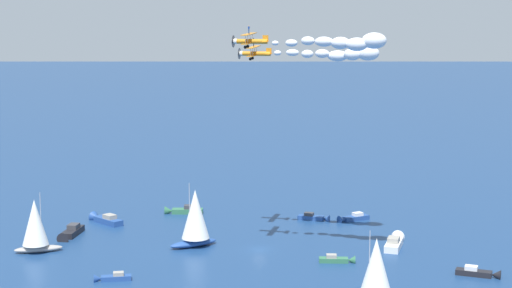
{
  "coord_description": "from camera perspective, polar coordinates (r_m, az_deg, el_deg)",
  "views": [
    {
      "loc": [
        -84.4,
        -129.91,
        44.51
      ],
      "look_at": [
        -0.41,
        0.44,
        21.44
      ],
      "focal_mm": 55.91,
      "sensor_mm": 36.0,
      "label": 1
    }
  ],
  "objects": [
    {
      "name": "motorboat_near_centre",
      "position": [
        192.0,
        -5.31,
        -4.76
      ],
      "size": [
        8.86,
        6.94,
        2.63
      ],
      "color": "#33704C",
      "rests_on": "ground_plane"
    },
    {
      "name": "motorboat_far_stbd",
      "position": [
        150.08,
        15.73,
        -8.87
      ],
      "size": [
        6.21,
        7.53,
        2.27
      ],
      "color": "black",
      "rests_on": "ground_plane"
    },
    {
      "name": "motorboat_mid_cluster",
      "position": [
        185.36,
        4.25,
        -5.27
      ],
      "size": [
        6.04,
        6.93,
        2.13
      ],
      "color": "#23478C",
      "rests_on": "ground_plane"
    },
    {
      "name": "motorboat_far_port",
      "position": [
        185.58,
        6.88,
        -5.28
      ],
      "size": [
        7.97,
        2.61,
        2.28
      ],
      "color": "#23478C",
      "rests_on": "ground_plane"
    },
    {
      "name": "ground_plane",
      "position": [
        161.19,
        0.21,
        -7.57
      ],
      "size": [
        2000.0,
        2000.0,
        0.0
      ],
      "primitive_type": "plane",
      "color": "navy"
    },
    {
      "name": "wingwalker_lead",
      "position": [
        148.48,
        -0.52,
        8.24
      ],
      "size": [
        1.16,
        1.09,
        1.53
      ],
      "color": "#1E4CB2"
    },
    {
      "name": "sailboat_ahead",
      "position": [
        132.43,
        8.57,
        -8.82
      ],
      "size": [
        9.4,
        6.69,
        11.82
      ],
      "color": "#33704C",
      "rests_on": "ground_plane"
    },
    {
      "name": "smoke_trail_wingman",
      "position": [
        158.4,
        6.41,
        6.42
      ],
      "size": [
        16.18,
        16.88,
        3.25
      ],
      "color": "silver"
    },
    {
      "name": "motorboat_outer_ring_d",
      "position": [
        153.54,
        5.93,
        -8.23
      ],
      "size": [
        6.58,
        5.42,
        1.99
      ],
      "color": "#33704C",
      "rests_on": "ground_plane"
    },
    {
      "name": "biplane_lead",
      "position": [
        148.61,
        -0.5,
        7.41
      ],
      "size": [
        6.5,
        6.53,
        3.6
      ],
      "color": "orange"
    },
    {
      "name": "sailboat_outer_ring_b",
      "position": [
        162.5,
        -4.38,
        -5.25
      ],
      "size": [
        10.4,
        5.91,
        13.26
      ],
      "color": "#23478C",
      "rests_on": "ground_plane"
    },
    {
      "name": "motorboat_outer_ring_a",
      "position": [
        144.66,
        -10.33,
        -9.39
      ],
      "size": [
        6.67,
        4.14,
        1.9
      ],
      "color": "#23478C",
      "rests_on": "ground_plane"
    },
    {
      "name": "biplane_wingman",
      "position": [
        162.06,
        -0.16,
        6.54
      ],
      "size": [
        6.5,
        6.53,
        3.6
      ],
      "color": "orange"
    },
    {
      "name": "motorboat_offshore",
      "position": [
        185.62,
        -10.77,
        -5.32
      ],
      "size": [
        4.68,
        10.26,
        2.89
      ],
      "color": "#23478C",
      "rests_on": "ground_plane"
    },
    {
      "name": "sailboat_outer_ring_e",
      "position": [
        163.95,
        -15.51,
        -5.62
      ],
      "size": [
        9.68,
        6.38,
        12.02
      ],
      "color": "#9E9993",
      "rests_on": "ground_plane"
    },
    {
      "name": "motorboat_outer_ring_c",
      "position": [
        165.82,
        9.9,
        -6.94
      ],
      "size": [
        10.06,
        9.04,
        3.13
      ],
      "color": "white",
      "rests_on": "ground_plane"
    },
    {
      "name": "smoke_trail_lead",
      "position": [
        144.84,
        6.75,
        7.25
      ],
      "size": [
        15.91,
        16.94,
        3.47
      ],
      "color": "silver"
    },
    {
      "name": "wingwalker_wingman",
      "position": [
        161.88,
        -0.18,
        7.31
      ],
      "size": [
        0.74,
        0.7,
        1.77
      ],
      "color": "black"
    },
    {
      "name": "motorboat_inshore",
      "position": [
        175.2,
        -13.14,
        -6.22
      ],
      "size": [
        8.39,
        9.25,
        2.89
      ],
      "color": "black",
      "rests_on": "ground_plane"
    }
  ]
}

